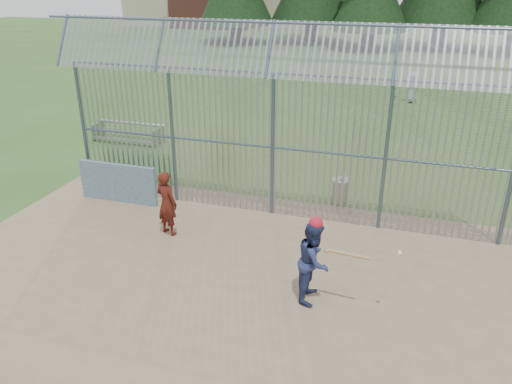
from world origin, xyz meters
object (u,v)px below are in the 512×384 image
(bleacher, at_px, (128,132))
(trash_can, at_px, (341,191))
(batter, at_px, (314,261))
(onlooker, at_px, (167,203))
(dugout_wall, at_px, (118,183))

(bleacher, bearing_deg, trash_can, -19.80)
(batter, relative_size, trash_can, 2.16)
(batter, bearing_deg, trash_can, 2.29)
(onlooker, bearing_deg, trash_can, -121.70)
(batter, bearing_deg, onlooker, 68.65)
(onlooker, distance_m, trash_can, 5.26)
(dugout_wall, relative_size, onlooker, 1.43)
(dugout_wall, xyz_separation_m, bleacher, (-2.83, 5.25, -0.21))
(trash_can, relative_size, bleacher, 0.27)
(dugout_wall, height_order, onlooker, onlooker)
(batter, xyz_separation_m, onlooker, (-4.20, 1.67, -0.01))
(dugout_wall, distance_m, batter, 7.22)
(batter, relative_size, onlooker, 1.02)
(onlooker, bearing_deg, bleacher, -33.41)
(dugout_wall, bearing_deg, onlooker, -30.89)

